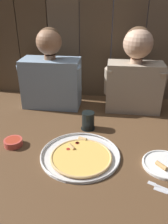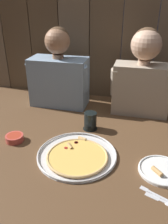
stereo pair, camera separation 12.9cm
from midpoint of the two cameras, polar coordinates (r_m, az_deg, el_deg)
name	(u,v)px [view 1 (the left image)]	position (r m, az deg, el deg)	size (l,w,h in m)	color
ground_plane	(82,149)	(1.30, -3.41, -9.14)	(3.20, 3.20, 0.00)	brown
pizza_tray	(80,155)	(1.24, -3.94, -10.64)	(0.42, 0.42, 0.03)	silver
dinner_plate	(165,164)	(1.23, 16.34, -12.28)	(0.23, 0.23, 0.03)	white
drinking_glass	(88,121)	(1.46, -1.52, -2.22)	(0.09, 0.09, 0.11)	black
dipping_bowl	(13,142)	(1.40, -19.50, -7.04)	(0.10, 0.10, 0.04)	#CC4C42
table_fork	(161,187)	(1.12, 15.00, -17.37)	(0.12, 0.07, 0.01)	silver
diner_left	(51,74)	(1.74, -10.23, 9.17)	(0.45, 0.21, 0.57)	#849EB7
diner_right	(135,73)	(1.65, 10.21, 9.43)	(0.42, 0.21, 0.58)	#B2A38E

